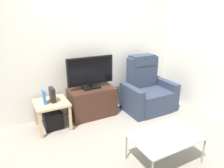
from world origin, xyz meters
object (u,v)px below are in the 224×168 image
object	(u,v)px
television	(91,72)
side_table	(51,106)
subwoofer_box	(53,119)
tv_stand	(92,102)
game_console	(52,95)
book_upright	(44,97)
recliner_armchair	(147,91)
cell_phone	(171,135)
coffee_table	(166,137)

from	to	relation	value
television	side_table	bearing A→B (deg)	-171.72
subwoofer_box	tv_stand	bearing A→B (deg)	6.91
tv_stand	game_console	xyz separation A→B (m)	(-0.73, -0.08, 0.32)
game_console	book_upright	bearing A→B (deg)	-167.47
side_table	game_console	distance (m)	0.20
recliner_armchair	side_table	bearing A→B (deg)	165.93
book_upright	television	bearing A→B (deg)	8.63
game_console	tv_stand	bearing A→B (deg)	6.47
tv_stand	cell_phone	size ratio (longest dim) A/B	5.62
tv_stand	television	size ratio (longest dim) A/B	0.96
side_table	cell_phone	size ratio (longest dim) A/B	3.60
television	book_upright	distance (m)	0.92
television	cell_phone	distance (m)	1.80
recliner_armchair	game_console	bearing A→B (deg)	165.53
television	subwoofer_box	world-z (taller)	television
book_upright	cell_phone	distance (m)	2.01
tv_stand	subwoofer_box	world-z (taller)	tv_stand
television	book_upright	size ratio (longest dim) A/B	3.78
subwoofer_box	coffee_table	xyz separation A→B (m)	(1.10, -1.55, 0.22)
tv_stand	side_table	world-z (taller)	tv_stand
game_console	coffee_table	size ratio (longest dim) A/B	0.26
television	book_upright	bearing A→B (deg)	-171.37
subwoofer_box	coffee_table	size ratio (longest dim) A/B	0.33
coffee_table	game_console	bearing A→B (deg)	124.26
side_table	cell_phone	xyz separation A→B (m)	(1.16, -1.58, -0.01)
side_table	tv_stand	bearing A→B (deg)	6.91
recliner_armchair	cell_phone	size ratio (longest dim) A/B	7.20
game_console	cell_phone	world-z (taller)	game_console
side_table	book_upright	world-z (taller)	book_upright
subwoofer_box	recliner_armchair	bearing A→B (deg)	-4.62
television	coffee_table	bearing A→B (deg)	-78.83
book_upright	coffee_table	size ratio (longest dim) A/B	0.26
side_table	book_upright	xyz separation A→B (m)	(-0.10, -0.02, 0.19)
tv_stand	game_console	size ratio (longest dim) A/B	3.55
cell_phone	television	bearing A→B (deg)	81.06
subwoofer_box	book_upright	bearing A→B (deg)	-168.69
book_upright	coffee_table	world-z (taller)	book_upright
side_table	television	bearing A→B (deg)	8.28
side_table	subwoofer_box	size ratio (longest dim) A/B	1.81
recliner_armchair	cell_phone	bearing A→B (deg)	-126.25
subwoofer_box	game_console	world-z (taller)	game_console
recliner_armchair	side_table	size ratio (longest dim) A/B	2.00
coffee_table	subwoofer_box	bearing A→B (deg)	125.30
game_console	coffee_table	distance (m)	1.90
game_console	cell_phone	distance (m)	1.96
television	recliner_armchair	distance (m)	1.24
coffee_table	cell_phone	size ratio (longest dim) A/B	6.00
television	coffee_table	size ratio (longest dim) A/B	0.97
cell_phone	subwoofer_box	bearing A→B (deg)	104.39
book_upright	game_console	xyz separation A→B (m)	(0.14, 0.03, 0.00)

